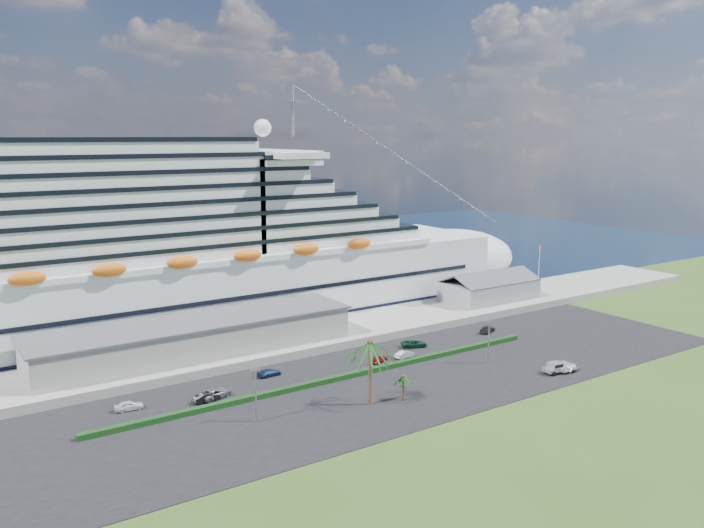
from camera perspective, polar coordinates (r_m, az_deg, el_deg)
ground at (r=114.46m, az=6.84°, el=-11.15°), size 420.00×420.00×0.00m
asphalt_lot at (r=122.40m, az=3.46°, el=-9.58°), size 140.00×38.00×0.12m
wharf at (r=145.08m, az=-3.51°, el=-5.96°), size 240.00×20.00×1.80m
water at (r=225.55m, az=-15.11°, el=-0.52°), size 420.00×160.00×0.02m
cruise_ship at (r=154.26m, az=-15.05°, el=0.72°), size 191.00×38.00×54.00m
terminal_building at (r=133.66m, az=-12.87°, el=-5.84°), size 61.00×15.00×6.30m
port_shed at (r=175.27m, az=11.33°, el=-2.05°), size 24.00×12.31×7.37m
flagpole at (r=187.50m, az=15.28°, el=-0.19°), size 1.08×0.16×12.00m
hedge at (r=121.76m, az=-1.03°, el=-9.42°), size 88.00×1.10×0.90m
lamp_post_left at (r=104.43m, az=-8.03°, el=-10.22°), size 1.60×0.35×8.27m
lamp_post_right at (r=131.19m, az=11.30°, el=-5.94°), size 1.60×0.35×8.27m
palm_tall at (r=108.48m, az=1.51°, el=-7.15°), size 8.82×8.82×11.13m
palm_short at (r=112.27m, az=4.27°, el=-9.54°), size 3.53×3.53×4.56m
parked_car_0 at (r=114.59m, az=-18.05°, el=-11.13°), size 4.52×2.16×1.49m
parked_car_1 at (r=114.79m, az=-12.02°, el=-10.79°), size 4.60×1.98×1.47m
parked_car_2 at (r=116.08m, az=-11.34°, el=-10.49°), size 6.13×3.98×1.57m
parked_car_3 at (r=124.43m, az=-6.91°, el=-8.95°), size 4.58×2.07×1.30m
parked_car_4 at (r=130.91m, az=2.26°, el=-7.85°), size 4.43×3.22×1.40m
parked_car_5 at (r=133.52m, az=4.40°, el=-7.50°), size 4.37×1.94×1.39m
parked_car_6 at (r=140.18m, az=5.17°, el=-6.61°), size 5.77×4.14×1.46m
parked_car_7 at (r=152.65m, az=11.17°, el=-5.33°), size 5.25×3.73×1.41m
pickup_truck at (r=130.51m, az=16.68°, el=-8.18°), size 5.83×2.47×2.01m
boat_trailer at (r=131.36m, az=17.56°, el=-8.15°), size 5.34×3.42×1.54m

